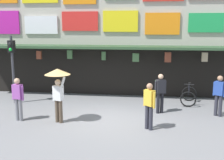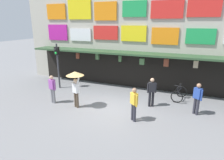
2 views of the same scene
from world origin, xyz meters
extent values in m
plane|color=slate|center=(0.00, 0.00, 0.00)|extent=(80.00, 80.00, 0.00)
cube|color=#B2AD9E|center=(0.00, 4.60, 4.00)|extent=(18.00, 1.20, 8.00)
cube|color=#2D4C2D|center=(0.00, 3.30, 2.60)|extent=(15.30, 1.40, 0.12)
cube|color=#B71E93|center=(-6.33, 3.95, 3.82)|extent=(1.78, 0.08, 1.22)
cube|color=white|center=(-4.22, 3.95, 3.68)|extent=(1.80, 0.08, 0.93)
cube|color=red|center=(-2.11, 3.95, 3.87)|extent=(1.90, 0.08, 0.98)
cube|color=yellow|center=(0.00, 3.95, 3.87)|extent=(1.78, 0.08, 1.06)
cube|color=orange|center=(2.11, 3.95, 3.74)|extent=(1.72, 0.08, 1.08)
cube|color=green|center=(4.22, 3.95, 3.79)|extent=(1.68, 0.08, 0.93)
cylinder|color=black|center=(-4.16, 3.33, 2.45)|extent=(0.02, 0.02, 0.18)
cube|color=brown|center=(-4.16, 3.33, 2.15)|extent=(0.25, 0.15, 0.42)
cylinder|color=black|center=(-2.54, 3.42, 2.48)|extent=(0.02, 0.02, 0.13)
cube|color=#477042|center=(-2.54, 3.42, 2.20)|extent=(0.26, 0.15, 0.44)
cylinder|color=black|center=(-0.80, 3.54, 2.44)|extent=(0.02, 0.02, 0.19)
cube|color=#477042|center=(-0.80, 3.54, 2.13)|extent=(0.21, 0.12, 0.43)
cylinder|color=black|center=(0.84, 3.28, 2.42)|extent=(0.02, 0.02, 0.23)
cube|color=#477042|center=(0.84, 3.28, 2.10)|extent=(0.32, 0.19, 0.41)
cylinder|color=black|center=(2.40, 3.35, 2.46)|extent=(0.02, 0.02, 0.16)
cube|color=brown|center=(2.40, 3.35, 2.13)|extent=(0.31, 0.18, 0.49)
cylinder|color=black|center=(4.14, 3.34, 2.46)|extent=(0.02, 0.02, 0.15)
cube|color=tan|center=(4.14, 3.34, 2.17)|extent=(0.27, 0.16, 0.44)
cube|color=black|center=(0.00, 3.98, 1.25)|extent=(15.30, 0.04, 2.50)
cylinder|color=#38383D|center=(-4.83, 1.75, 1.60)|extent=(0.12, 0.12, 3.20)
cube|color=black|center=(-4.83, 1.75, 2.70)|extent=(0.28, 0.24, 0.56)
sphere|color=black|center=(-4.83, 1.62, 2.83)|extent=(0.15, 0.15, 0.15)
sphere|color=#19DB3D|center=(-4.83, 1.62, 2.57)|extent=(0.15, 0.15, 0.15)
torus|color=black|center=(3.30, 2.13, 0.36)|extent=(0.72, 0.18, 0.72)
torus|color=black|center=(3.49, 3.21, 0.36)|extent=(0.72, 0.18, 0.72)
cylinder|color=black|center=(3.40, 2.67, 0.61)|extent=(0.22, 0.98, 0.05)
cylinder|color=black|center=(3.42, 2.83, 0.78)|extent=(0.04, 0.04, 0.35)
cube|color=black|center=(3.42, 2.83, 0.97)|extent=(0.13, 0.21, 0.06)
cylinder|color=black|center=(3.32, 2.21, 0.78)|extent=(0.04, 0.04, 0.50)
cylinder|color=black|center=(3.32, 2.21, 1.03)|extent=(0.44, 0.11, 0.04)
cylinder|color=gray|center=(-3.56, -0.63, 0.44)|extent=(0.14, 0.14, 0.88)
cylinder|color=gray|center=(-3.39, -0.67, 0.44)|extent=(0.14, 0.14, 0.88)
cube|color=#9E4CA8|center=(-3.48, -0.65, 1.16)|extent=(0.40, 0.30, 0.56)
sphere|color=tan|center=(-3.48, -0.65, 1.57)|extent=(0.22, 0.22, 0.22)
cylinder|color=#9E4CA8|center=(-3.69, -0.60, 1.11)|extent=(0.09, 0.09, 0.56)
cylinder|color=#9E4CA8|center=(-3.26, -0.70, 1.11)|extent=(0.09, 0.09, 0.56)
cylinder|color=#2D2D38|center=(1.61, -1.01, 0.44)|extent=(0.14, 0.14, 0.88)
cylinder|color=#2D2D38|center=(1.48, -0.89, 0.44)|extent=(0.14, 0.14, 0.88)
cube|color=gold|center=(1.54, -0.95, 1.16)|extent=(0.42, 0.40, 0.56)
sphere|color=#A87A5B|center=(1.54, -0.95, 1.57)|extent=(0.22, 0.22, 0.22)
cylinder|color=gold|center=(1.71, -1.10, 1.11)|extent=(0.09, 0.09, 0.56)
cylinder|color=gold|center=(1.38, -0.80, 1.11)|extent=(0.09, 0.09, 0.56)
cylinder|color=#2D2D38|center=(4.41, 0.89, 0.44)|extent=(0.14, 0.14, 0.88)
cylinder|color=#2D2D38|center=(4.27, 1.01, 0.44)|extent=(0.14, 0.14, 0.88)
cube|color=#28479E|center=(4.34, 0.95, 1.16)|extent=(0.42, 0.40, 0.56)
sphere|color=#A87A5B|center=(4.34, 0.95, 1.57)|extent=(0.22, 0.22, 0.22)
cylinder|color=#28479E|center=(4.17, 1.09, 1.11)|extent=(0.09, 0.09, 0.56)
cylinder|color=black|center=(2.08, 1.08, 0.44)|extent=(0.14, 0.14, 0.88)
cylinder|color=black|center=(1.92, 1.00, 0.44)|extent=(0.14, 0.14, 0.88)
cube|color=#232328|center=(2.00, 1.04, 1.16)|extent=(0.42, 0.36, 0.56)
sphere|color=tan|center=(2.00, 1.04, 1.57)|extent=(0.22, 0.22, 0.22)
cylinder|color=#232328|center=(2.20, 1.13, 1.11)|extent=(0.09, 0.09, 0.56)
cylinder|color=#232328|center=(1.80, 0.94, 1.11)|extent=(0.09, 0.09, 0.56)
cube|color=#477042|center=(1.93, 1.18, 1.18)|extent=(0.32, 0.27, 0.40)
cylinder|color=brown|center=(-1.95, -0.63, 0.44)|extent=(0.14, 0.14, 0.88)
cylinder|color=brown|center=(-1.78, -0.69, 0.44)|extent=(0.14, 0.14, 0.88)
cube|color=white|center=(-1.86, -0.66, 1.16)|extent=(0.41, 0.33, 0.56)
sphere|color=beige|center=(-1.86, -0.66, 1.57)|extent=(0.22, 0.22, 0.22)
cylinder|color=white|center=(-2.07, -0.59, 1.11)|extent=(0.09, 0.09, 0.56)
cylinder|color=white|center=(-1.65, -0.74, 1.56)|extent=(0.23, 0.09, 0.48)
cylinder|color=#4C3823|center=(-1.65, -0.74, 1.67)|extent=(0.02, 0.02, 0.55)
cone|color=#E0B770|center=(-1.86, -0.66, 1.97)|extent=(0.96, 0.96, 0.22)
camera|label=1|loc=(1.50, -10.60, 3.63)|focal=45.17mm
camera|label=2|loc=(3.78, -9.15, 4.61)|focal=30.87mm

